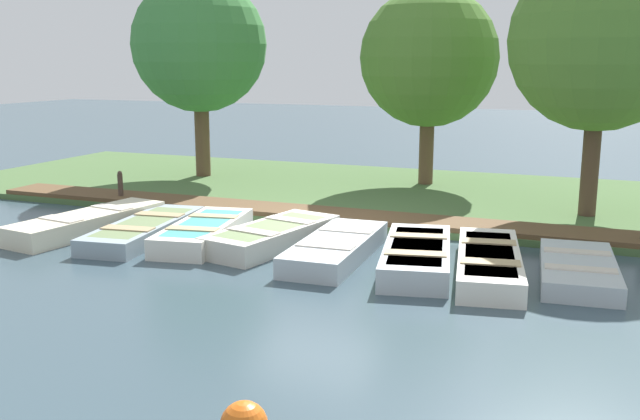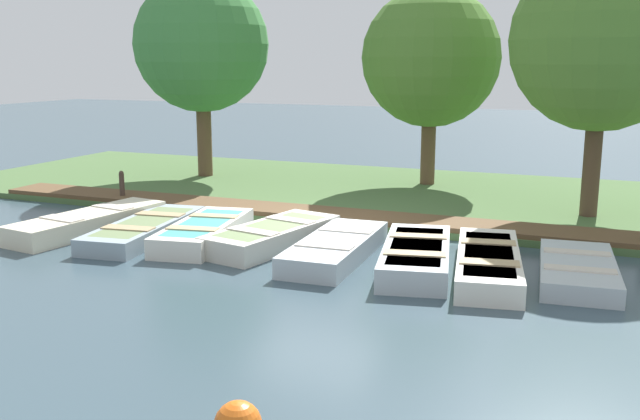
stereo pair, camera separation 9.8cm
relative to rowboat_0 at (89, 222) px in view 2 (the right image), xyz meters
The scene contains 15 objects.
ground_plane 4.66m from the rowboat_0, 103.38° to the left, with size 80.00×80.00×0.00m, color #384C56.
shore_bank 7.58m from the rowboat_0, 143.30° to the left, with size 8.00×24.00×0.14m.
dock_walkway 5.26m from the rowboat_0, 120.50° to the left, with size 1.11×17.61×0.23m.
rowboat_0 is the anchor object (origin of this frame).
rowboat_1 1.33m from the rowboat_0, 92.59° to the left, with size 3.48×1.49×0.35m.
rowboat_2 2.59m from the rowboat_0, 94.15° to the left, with size 3.08×1.53×0.41m.
rowboat_3 3.97m from the rowboat_0, 95.51° to the left, with size 3.13×1.71×0.42m.
rowboat_4 5.34m from the rowboat_0, 90.76° to the left, with size 3.19×1.20×0.38m.
rowboat_5 6.81m from the rowboat_0, 90.09° to the left, with size 3.26×1.68×0.42m.
rowboat_6 7.99m from the rowboat_0, 90.75° to the left, with size 3.53×1.55×0.39m.
rowboat_7 9.36m from the rowboat_0, 92.04° to the left, with size 2.81×1.38×0.33m.
mooring_post_near 2.78m from the rowboat_0, 156.51° to the right, with size 0.12×0.12×0.84m.
park_tree_far_left 7.53m from the rowboat_0, 169.78° to the right, with size 3.80×3.80×5.77m.
park_tree_left 9.69m from the rowboat_0, 145.54° to the left, with size 3.65×3.65×5.33m.
park_tree_center 11.14m from the rowboat_0, 117.31° to the left, with size 3.76×3.76×5.71m.
Camera 2 is at (12.36, 5.12, 3.42)m, focal length 40.00 mm.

